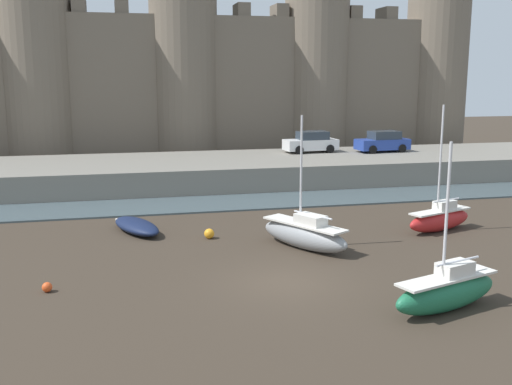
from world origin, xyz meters
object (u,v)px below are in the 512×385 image
(car_quay_west, at_px, (311,142))
(car_quay_centre_west, at_px, (383,142))
(mooring_buoy_off_centre, at_px, (209,234))
(mooring_buoy_near_shore, at_px, (47,287))
(sailboat_near_channel_left, at_px, (440,218))
(rowboat_foreground_left, at_px, (136,226))
(sailboat_midflat_right, at_px, (447,291))
(sailboat_midflat_left, at_px, (305,234))

(car_quay_west, bearing_deg, car_quay_centre_west, -10.02)
(mooring_buoy_off_centre, distance_m, mooring_buoy_near_shore, 8.81)
(sailboat_near_channel_left, xyz_separation_m, rowboat_foreground_left, (-14.64, 3.05, -0.30))
(sailboat_midflat_right, distance_m, car_quay_west, 27.77)
(sailboat_near_channel_left, xyz_separation_m, mooring_buoy_off_centre, (-11.34, 1.13, -0.40))
(rowboat_foreground_left, bearing_deg, sailboat_near_channel_left, -11.76)
(sailboat_near_channel_left, bearing_deg, car_quay_centre_west, 74.48)
(rowboat_foreground_left, bearing_deg, mooring_buoy_off_centre, -30.20)
(sailboat_midflat_left, distance_m, car_quay_west, 20.70)
(sailboat_near_channel_left, height_order, rowboat_foreground_left, sailboat_near_channel_left)
(sailboat_midflat_right, xyz_separation_m, car_quay_centre_west, (9.83, 26.40, 1.81))
(sailboat_midflat_left, bearing_deg, mooring_buoy_near_shore, -163.23)
(sailboat_midflat_left, height_order, sailboat_midflat_right, sailboat_midflat_left)
(rowboat_foreground_left, bearing_deg, mooring_buoy_near_shore, -113.75)
(mooring_buoy_near_shore, bearing_deg, mooring_buoy_off_centre, 40.73)
(sailboat_midflat_left, bearing_deg, rowboat_foreground_left, 148.02)
(sailboat_near_channel_left, xyz_separation_m, car_quay_west, (-0.79, 18.07, 1.85))
(mooring_buoy_near_shore, distance_m, car_quay_centre_west, 31.54)
(rowboat_foreground_left, distance_m, mooring_buoy_off_centre, 3.82)
(sailboat_near_channel_left, bearing_deg, rowboat_foreground_left, 168.24)
(mooring_buoy_near_shore, height_order, car_quay_west, car_quay_west)
(sailboat_midflat_right, height_order, rowboat_foreground_left, sailboat_midflat_right)
(sailboat_near_channel_left, relative_size, rowboat_foreground_left, 1.51)
(sailboat_midflat_left, xyz_separation_m, mooring_buoy_near_shore, (-10.56, -3.18, -0.49))
(sailboat_near_channel_left, bearing_deg, car_quay_west, 92.50)
(car_quay_centre_west, bearing_deg, sailboat_near_channel_left, -105.52)
(mooring_buoy_near_shore, bearing_deg, sailboat_midflat_right, -19.91)
(mooring_buoy_off_centre, height_order, car_quay_west, car_quay_west)
(sailboat_midflat_right, distance_m, rowboat_foreground_left, 15.62)
(sailboat_midflat_right, xyz_separation_m, car_quay_west, (4.29, 27.38, 1.81))
(sailboat_near_channel_left, distance_m, car_quay_centre_west, 17.84)
(sailboat_midflat_left, bearing_deg, sailboat_midflat_right, -73.21)
(car_quay_centre_west, bearing_deg, rowboat_foreground_left, -144.07)
(sailboat_midflat_right, relative_size, mooring_buoy_near_shore, 15.44)
(mooring_buoy_near_shore, bearing_deg, rowboat_foreground_left, 66.25)
(mooring_buoy_off_centre, xyz_separation_m, mooring_buoy_near_shore, (-6.68, -5.75, -0.06))
(sailboat_near_channel_left, xyz_separation_m, mooring_buoy_near_shore, (-18.01, -4.62, -0.46))
(car_quay_west, distance_m, car_quay_centre_west, 5.62)
(sailboat_midflat_left, xyz_separation_m, mooring_buoy_off_centre, (-3.88, 2.57, -0.43))
(sailboat_near_channel_left, distance_m, car_quay_west, 18.18)
(car_quay_centre_west, bearing_deg, mooring_buoy_near_shore, -136.34)
(rowboat_foreground_left, height_order, car_quay_centre_west, car_quay_centre_west)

